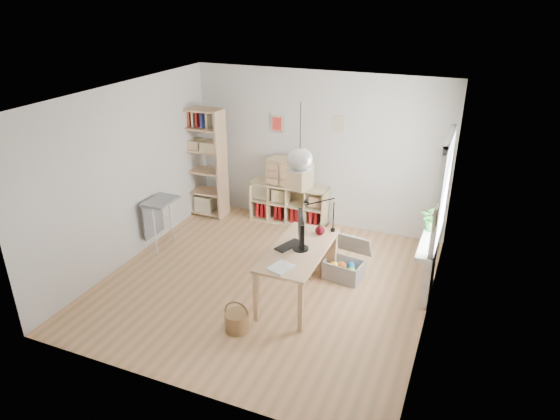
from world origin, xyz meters
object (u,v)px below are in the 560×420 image
at_px(chair, 304,247).
at_px(monitor, 301,231).
at_px(desk, 298,255).
at_px(cube_shelf, 288,206).
at_px(drawer_chest, 289,173).
at_px(storage_chest, 345,265).
at_px(tall_bookshelf, 203,158).

xyz_separation_m(chair, monitor, (0.18, -0.65, 0.60)).
height_order(desk, cube_shelf, desk).
relative_size(chair, drawer_chest, 0.92).
xyz_separation_m(storage_chest, monitor, (-0.43, -0.76, 0.83)).
relative_size(desk, drawer_chest, 1.87).
bearing_deg(monitor, drawer_chest, 91.12).
bearing_deg(desk, drawer_chest, 114.37).
distance_m(chair, monitor, 0.90).
distance_m(cube_shelf, chair, 1.80).
bearing_deg(monitor, cube_shelf, 91.34).
bearing_deg(monitor, tall_bookshelf, 119.42).
bearing_deg(tall_bookshelf, storage_chest, -21.28).
distance_m(tall_bookshelf, monitor, 3.26).
height_order(desk, chair, desk).
bearing_deg(storage_chest, chair, -161.77).
bearing_deg(drawer_chest, chair, -45.59).
distance_m(storage_chest, monitor, 1.20).
bearing_deg(drawer_chest, monitor, -49.12).
relative_size(storage_chest, drawer_chest, 0.86).
xyz_separation_m(desk, storage_chest, (0.46, 0.76, -0.47)).
distance_m(cube_shelf, monitor, 2.56).
bearing_deg(chair, desk, -82.64).
bearing_deg(desk, cube_shelf, 114.61).
bearing_deg(desk, monitor, 9.27).
relative_size(desk, cube_shelf, 1.07).
relative_size(cube_shelf, drawer_chest, 1.75).
relative_size(storage_chest, monitor, 1.33).
xyz_separation_m(cube_shelf, tall_bookshelf, (-1.56, -0.28, 0.79)).
bearing_deg(storage_chest, desk, -112.93).
relative_size(desk, storage_chest, 2.19).
relative_size(desk, monitor, 2.91).
xyz_separation_m(desk, tall_bookshelf, (-2.59, 1.95, 0.43)).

